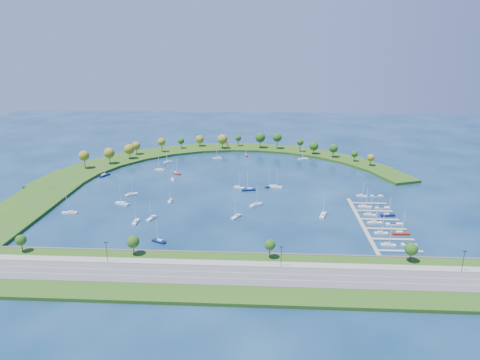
{
  "coord_description": "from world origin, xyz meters",
  "views": [
    {
      "loc": [
        20.58,
        -287.69,
        98.34
      ],
      "look_at": [
        5.0,
        5.0,
        4.0
      ],
      "focal_mm": 31.9,
      "sensor_mm": 36.0,
      "label": 1
    }
  ],
  "objects_px": {
    "moored_boat_17": "(168,162)",
    "docked_boat_9": "(382,208)",
    "moored_boat_1": "(176,173)",
    "moored_boat_9": "(151,218)",
    "moored_boat_10": "(249,189)",
    "moored_boat_20": "(136,221)",
    "moored_boat_18": "(246,155)",
    "moored_boat_14": "(160,169)",
    "docked_boat_6": "(370,214)",
    "harbor_tower": "(227,144)",
    "docked_boat_11": "(377,196)",
    "moored_boat_3": "(270,186)",
    "moored_boat_5": "(239,187)",
    "moored_boat_11": "(122,203)",
    "moored_boat_0": "(256,204)",
    "docked_boat_2": "(381,232)",
    "moored_boat_13": "(173,179)",
    "moored_boat_15": "(236,216)",
    "docked_boat_5": "(394,224)",
    "docked_boat_7": "(388,215)",
    "docked_boat_4": "(375,222)",
    "moored_boat_6": "(104,175)",
    "moored_boat_2": "(303,159)",
    "moored_boat_7": "(131,194)",
    "docked_boat_8": "(365,206)",
    "moored_boat_19": "(218,158)",
    "docked_boat_10": "(362,196)",
    "moored_boat_8": "(276,186)",
    "docked_boat_0": "(388,244)",
    "docked_boat_1": "(409,245)",
    "moored_boat_4": "(170,200)",
    "moored_boat_12": "(323,215)",
    "docked_boat_3": "(401,233)",
    "moored_boat_16": "(159,241)",
    "dock_system": "(375,224)"
  },
  "relations": [
    {
      "from": "moored_boat_8",
      "to": "moored_boat_9",
      "type": "distance_m",
      "value": 96.09
    },
    {
      "from": "moored_boat_19",
      "to": "docked_boat_6",
      "type": "relative_size",
      "value": 1.14
    },
    {
      "from": "docked_boat_5",
      "to": "docked_boat_7",
      "type": "height_order",
      "value": "docked_boat_7"
    },
    {
      "from": "moored_boat_6",
      "to": "moored_boat_17",
      "type": "xyz_separation_m",
      "value": [
        40.72,
        41.46,
        -0.08
      ]
    },
    {
      "from": "moored_boat_1",
      "to": "docked_boat_11",
      "type": "height_order",
      "value": "moored_boat_1"
    },
    {
      "from": "moored_boat_3",
      "to": "moored_boat_5",
      "type": "distance_m",
      "value": 22.17
    },
    {
      "from": "moored_boat_11",
      "to": "docked_boat_6",
      "type": "xyz_separation_m",
      "value": [
        153.66,
        -10.05,
        -0.1
      ]
    },
    {
      "from": "moored_boat_9",
      "to": "moored_boat_13",
      "type": "bearing_deg",
      "value": -159.03
    },
    {
      "from": "moored_boat_2",
      "to": "docked_boat_3",
      "type": "distance_m",
      "value": 157.97
    },
    {
      "from": "moored_boat_9",
      "to": "moored_boat_18",
      "type": "distance_m",
      "value": 157.93
    },
    {
      "from": "moored_boat_4",
      "to": "docked_boat_8",
      "type": "height_order",
      "value": "docked_boat_8"
    },
    {
      "from": "moored_boat_14",
      "to": "moored_boat_20",
      "type": "height_order",
      "value": "moored_boat_20"
    },
    {
      "from": "moored_boat_13",
      "to": "moored_boat_15",
      "type": "xyz_separation_m",
      "value": [
        52.26,
        -69.39,
        0.03
      ]
    },
    {
      "from": "docked_boat_4",
      "to": "docked_boat_11",
      "type": "distance_m",
      "value": 47.13
    },
    {
      "from": "moored_boat_0",
      "to": "docked_boat_4",
      "type": "xyz_separation_m",
      "value": [
        68.16,
        -24.51,
        -0.04
      ]
    },
    {
      "from": "docked_boat_10",
      "to": "moored_boat_16",
      "type": "bearing_deg",
      "value": -141.17
    },
    {
      "from": "moored_boat_6",
      "to": "moored_boat_13",
      "type": "relative_size",
      "value": 1.31
    },
    {
      "from": "moored_boat_18",
      "to": "moored_boat_9",
      "type": "bearing_deg",
      "value": 139.09
    },
    {
      "from": "moored_boat_14",
      "to": "docked_boat_6",
      "type": "relative_size",
      "value": 1.12
    },
    {
      "from": "moored_boat_7",
      "to": "moored_boat_10",
      "type": "bearing_deg",
      "value": -26.99
    },
    {
      "from": "dock_system",
      "to": "moored_boat_3",
      "type": "bearing_deg",
      "value": 133.07
    },
    {
      "from": "docked_boat_7",
      "to": "moored_boat_13",
      "type": "bearing_deg",
      "value": 150.75
    },
    {
      "from": "docked_boat_1",
      "to": "docked_boat_4",
      "type": "relative_size",
      "value": 0.63
    },
    {
      "from": "harbor_tower",
      "to": "moored_boat_20",
      "type": "bearing_deg",
      "value": -101.33
    },
    {
      "from": "moored_boat_1",
      "to": "moored_boat_9",
      "type": "relative_size",
      "value": 0.97
    },
    {
      "from": "moored_boat_17",
      "to": "docked_boat_9",
      "type": "relative_size",
      "value": 1.23
    },
    {
      "from": "moored_boat_2",
      "to": "docked_boat_5",
      "type": "bearing_deg",
      "value": 88.22
    },
    {
      "from": "moored_boat_13",
      "to": "docked_boat_7",
      "type": "bearing_deg",
      "value": 53.92
    },
    {
      "from": "moored_boat_8",
      "to": "moored_boat_7",
      "type": "bearing_deg",
      "value": -154.88
    },
    {
      "from": "moored_boat_7",
      "to": "moored_boat_9",
      "type": "bearing_deg",
      "value": -95.95
    },
    {
      "from": "moored_boat_7",
      "to": "moored_boat_8",
      "type": "relative_size",
      "value": 0.92
    },
    {
      "from": "moored_boat_1",
      "to": "docked_boat_10",
      "type": "height_order",
      "value": "moored_boat_1"
    },
    {
      "from": "docked_boat_1",
      "to": "docked_boat_7",
      "type": "distance_m",
      "value": 39.21
    },
    {
      "from": "docked_boat_0",
      "to": "docked_boat_1",
      "type": "height_order",
      "value": "docked_boat_0"
    },
    {
      "from": "moored_boat_13",
      "to": "docked_boat_10",
      "type": "height_order",
      "value": "moored_boat_13"
    },
    {
      "from": "moored_boat_1",
      "to": "moored_boat_9",
      "type": "height_order",
      "value": "moored_boat_9"
    },
    {
      "from": "moored_boat_20",
      "to": "moored_boat_11",
      "type": "bearing_deg",
      "value": 31.15
    },
    {
      "from": "docked_boat_8",
      "to": "docked_boat_7",
      "type": "bearing_deg",
      "value": -41.74
    },
    {
      "from": "docked_boat_5",
      "to": "docked_boat_10",
      "type": "relative_size",
      "value": 0.92
    },
    {
      "from": "moored_boat_10",
      "to": "moored_boat_20",
      "type": "xyz_separation_m",
      "value": [
        -62.95,
        -59.52,
        -0.05
      ]
    },
    {
      "from": "moored_boat_3",
      "to": "moored_boat_16",
      "type": "height_order",
      "value": "moored_boat_16"
    },
    {
      "from": "harbor_tower",
      "to": "moored_boat_14",
      "type": "bearing_deg",
      "value": -120.86
    },
    {
      "from": "moored_boat_4",
      "to": "moored_boat_7",
      "type": "height_order",
      "value": "moored_boat_7"
    },
    {
      "from": "moored_boat_0",
      "to": "moored_boat_7",
      "type": "bearing_deg",
      "value": 129.58
    },
    {
      "from": "moored_boat_15",
      "to": "docked_boat_10",
      "type": "bearing_deg",
      "value": 146.65
    },
    {
      "from": "moored_boat_9",
      "to": "docked_boat_4",
      "type": "distance_m",
      "value": 129.06
    },
    {
      "from": "moored_boat_4",
      "to": "moored_boat_14",
      "type": "distance_m",
      "value": 73.91
    },
    {
      "from": "moored_boat_0",
      "to": "docked_boat_2",
      "type": "xyz_separation_m",
      "value": [
        68.18,
        -38.36,
        -0.08
      ]
    },
    {
      "from": "moored_boat_12",
      "to": "docked_boat_11",
      "type": "bearing_deg",
      "value": -30.15
    },
    {
      "from": "moored_boat_13",
      "to": "moored_boat_15",
      "type": "height_order",
      "value": "moored_boat_15"
    }
  ]
}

